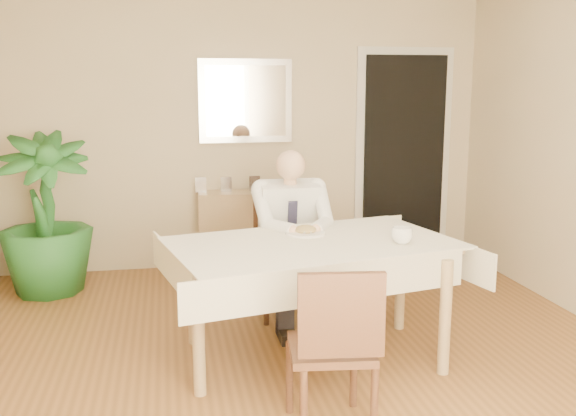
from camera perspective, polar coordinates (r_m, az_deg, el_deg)
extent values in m
plane|color=brown|center=(3.91, 0.99, -14.77)|extent=(5.00, 5.00, 0.00)
cube|color=beige|center=(6.01, -3.87, 7.09)|extent=(4.50, 0.02, 2.60)
cube|color=silver|center=(6.39, 10.16, 4.47)|extent=(0.96, 0.03, 2.10)
cube|color=black|center=(6.37, 10.25, 4.44)|extent=(0.80, 0.05, 1.95)
cube|color=silver|center=(5.98, -3.79, 9.47)|extent=(0.86, 0.03, 0.76)
cube|color=white|center=(5.96, -3.77, 9.46)|extent=(0.74, 0.02, 0.64)
cube|color=#977C54|center=(3.93, 2.17, -3.48)|extent=(1.76, 1.22, 0.04)
cube|color=beige|center=(3.93, 2.17, -3.11)|extent=(1.88, 1.34, 0.01)
cube|color=beige|center=(3.49, 4.01, -6.74)|extent=(1.66, 0.38, 0.22)
cube|color=beige|center=(4.43, 0.71, -2.91)|extent=(1.66, 0.38, 0.22)
cube|color=beige|center=(3.86, -10.29, -5.16)|extent=(0.23, 0.98, 0.22)
cube|color=beige|center=(4.22, 13.51, -3.90)|extent=(0.23, 0.98, 0.22)
cylinder|color=#977C54|center=(3.60, -7.96, -11.13)|extent=(0.07, 0.07, 0.70)
cylinder|color=#977C54|center=(3.93, 13.79, -9.44)|extent=(0.07, 0.07, 0.70)
cylinder|color=#977C54|center=(4.30, -8.47, -7.47)|extent=(0.07, 0.07, 0.70)
cylinder|color=#977C54|center=(4.58, 9.95, -6.37)|extent=(0.07, 0.07, 0.70)
cube|color=#3C2317|center=(4.75, -0.02, -4.11)|extent=(0.48, 0.48, 0.04)
cube|color=#3C2317|center=(4.89, -0.47, -0.47)|extent=(0.45, 0.07, 0.45)
cylinder|color=#3C2317|center=(4.61, -1.95, -7.75)|extent=(0.04, 0.04, 0.44)
cylinder|color=#3C2317|center=(4.68, 2.78, -7.46)|extent=(0.04, 0.04, 0.44)
cylinder|color=#3C2317|center=(4.97, -2.65, -6.35)|extent=(0.04, 0.04, 0.44)
cylinder|color=#3C2317|center=(5.04, 1.75, -6.11)|extent=(0.04, 0.04, 0.44)
cube|color=#3C2317|center=(3.25, 3.81, -12.38)|extent=(0.45, 0.45, 0.04)
cube|color=#3C2317|center=(2.99, 4.77, -9.47)|extent=(0.41, 0.09, 0.40)
cylinder|color=#3C2317|center=(3.15, 1.39, -17.48)|extent=(0.04, 0.04, 0.39)
cylinder|color=#3C2317|center=(3.24, 7.68, -16.79)|extent=(0.04, 0.04, 0.39)
cylinder|color=#3C2317|center=(3.45, 0.14, -14.80)|extent=(0.04, 0.04, 0.39)
cylinder|color=#3C2317|center=(3.53, 5.85, -14.27)|extent=(0.04, 0.04, 0.39)
cube|color=white|center=(4.65, 0.07, -0.84)|extent=(0.42, 0.31, 0.55)
cube|color=black|center=(4.54, 0.37, -1.53)|extent=(0.07, 0.08, 0.36)
cylinder|color=tan|center=(4.56, 0.18, 2.56)|extent=(0.09, 0.09, 0.08)
sphere|color=tan|center=(4.52, 0.24, 3.83)|extent=(0.21, 0.21, 0.21)
cube|color=black|center=(4.50, -0.70, -4.33)|extent=(0.13, 0.42, 0.13)
cube|color=black|center=(4.53, 1.80, -4.21)|extent=(0.13, 0.42, 0.13)
cube|color=black|center=(4.41, -0.28, -8.57)|extent=(0.11, 0.12, 0.45)
cube|color=black|center=(4.45, 2.28, -8.40)|extent=(0.11, 0.12, 0.45)
cube|color=black|center=(4.42, -0.13, -11.15)|extent=(0.11, 0.26, 0.07)
cube|color=black|center=(4.46, 2.44, -10.96)|extent=(0.11, 0.26, 0.07)
cylinder|color=white|center=(4.12, 1.57, -2.22)|extent=(0.26, 0.26, 0.02)
ellipsoid|color=olive|center=(4.11, 1.57, -1.92)|extent=(0.14, 0.14, 0.06)
cylinder|color=silver|center=(4.07, 2.30, -2.15)|extent=(0.01, 0.13, 0.01)
cylinder|color=silver|center=(4.05, 1.20, -2.20)|extent=(0.01, 0.13, 0.01)
imported|color=white|center=(3.92, 10.10, -2.43)|extent=(0.15, 0.15, 0.10)
cube|color=#977C54|center=(5.97, -3.47, -2.00)|extent=(0.94, 0.40, 0.73)
cube|color=silver|center=(5.89, -7.77, 2.05)|extent=(0.10, 0.02, 0.14)
cube|color=silver|center=(5.90, -5.52, 2.11)|extent=(0.10, 0.02, 0.14)
cube|color=silver|center=(5.93, -2.99, 2.20)|extent=(0.10, 0.02, 0.14)
imported|color=#1E571F|center=(5.58, -20.80, -0.49)|extent=(0.86, 0.86, 1.33)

